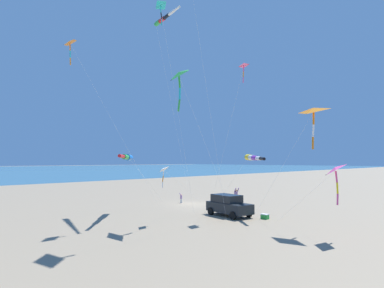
{
  "coord_description": "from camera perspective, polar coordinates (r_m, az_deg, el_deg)",
  "views": [
    {
      "loc": [
        26.1,
        -26.41,
        4.89
      ],
      "look_at": [
        6.92,
        -6.93,
        6.29
      ],
      "focal_mm": 30.39,
      "sensor_mm": 36.0,
      "label": 1
    }
  ],
  "objects": [
    {
      "name": "ground_plane",
      "position": [
        37.45,
        -0.1,
        -10.44
      ],
      "size": [
        600.0,
        600.0,
        0.0
      ],
      "primitive_type": "plane",
      "color": "gray"
    },
    {
      "name": "parked_car",
      "position": [
        29.49,
        6.42,
        -10.6
      ],
      "size": [
        4.55,
        2.64,
        1.85
      ],
      "color": "black",
      "rests_on": "ground_plane"
    },
    {
      "name": "cooler_box",
      "position": [
        28.55,
        12.67,
        -12.3
      ],
      "size": [
        0.62,
        0.42,
        0.42
      ],
      "color": "green",
      "rests_on": "ground_plane"
    },
    {
      "name": "person_adult_flyer",
      "position": [
        35.76,
        7.72,
        -9.02
      ],
      "size": [
        0.7,
        0.63,
        2.0
      ],
      "color": "#8E6B9E",
      "rests_on": "ground_plane"
    },
    {
      "name": "person_child_green_jacket",
      "position": [
        38.08,
        -1.93,
        -9.37
      ],
      "size": [
        0.41,
        0.39,
        1.15
      ],
      "color": "silver",
      "rests_on": "ground_plane"
    },
    {
      "name": "kite_delta_black_fish_shape",
      "position": [
        25.61,
        -5.01,
        -4.55
      ],
      "size": [
        8.04,
        12.92,
        4.47
      ],
      "color": "white",
      "rests_on": "ground_plane"
    },
    {
      "name": "kite_windsock_small_distant",
      "position": [
        30.05,
        10.61,
        -2.39
      ],
      "size": [
        8.03,
        3.46,
        5.5
      ],
      "color": "yellow",
      "rests_on": "ground_plane"
    },
    {
      "name": "kite_delta_checkered_midright",
      "position": [
        24.72,
        20.5,
        5.43
      ],
      "size": [
        7.31,
        2.5,
        8.85
      ],
      "color": "orange",
      "rests_on": "ground_plane"
    },
    {
      "name": "kite_windsock_magenta_far_left",
      "position": [
        35.74,
        -5.02,
        21.04
      ],
      "size": [
        6.29,
        6.81,
        19.97
      ],
      "color": "green",
      "rests_on": "ground_plane"
    },
    {
      "name": "kite_windsock_blue_topmost",
      "position": [
        29.99,
        -11.33,
        -2.3
      ],
      "size": [
        8.82,
        11.86,
        5.48
      ],
      "color": "blue",
      "rests_on": "ground_plane"
    },
    {
      "name": "kite_delta_long_streamer_left",
      "position": [
        30.65,
        9.01,
        13.33
      ],
      "size": [
        7.53,
        4.04,
        13.72
      ],
      "color": "#EF4C93",
      "rests_on": "ground_plane"
    },
    {
      "name": "kite_delta_red_high_left",
      "position": [
        22.2,
        23.8,
        -4.22
      ],
      "size": [
        6.51,
        3.87,
        4.72
      ],
      "color": "#EF4C93",
      "rests_on": "ground_plane"
    },
    {
      "name": "kite_delta_orange_high_right",
      "position": [
        30.22,
        -5.55,
        22.9
      ],
      "size": [
        1.24,
        4.62,
        18.44
      ],
      "color": "#1EB7C6",
      "rests_on": "ground_plane"
    },
    {
      "name": "kite_delta_green_low_center",
      "position": [
        26.13,
        -2.41,
        11.94
      ],
      "size": [
        3.81,
        10.76,
        12.21
      ],
      "color": "green",
      "rests_on": "ground_plane"
    },
    {
      "name": "kite_delta_white_trailing",
      "position": [
        33.75,
        -20.64,
        16.22
      ],
      "size": [
        1.78,
        10.58,
        16.3
      ],
      "color": "orange",
      "rests_on": "ground_plane"
    }
  ]
}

